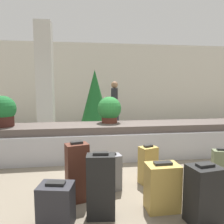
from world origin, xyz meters
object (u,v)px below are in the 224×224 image
at_px(pillar, 45,82).
at_px(decorated_tree, 95,102).
at_px(suitcase_3, 221,165).
at_px(suitcase_7, 204,195).
at_px(suitcase_2, 148,165).
at_px(potted_plant_0, 3,111).
at_px(suitcase_4, 56,205).
at_px(suitcase_6, 101,186).
at_px(suitcase_5, 162,187).
at_px(traveler_0, 114,101).
at_px(suitcase_8, 77,172).
at_px(potted_plant_1, 109,110).
at_px(suitcase_1, 110,172).

bearing_deg(pillar, decorated_tree, -9.36).
bearing_deg(suitcase_3, pillar, 152.40).
bearing_deg(suitcase_7, suitcase_2, 97.24).
bearing_deg(potted_plant_0, suitcase_4, -61.23).
relative_size(suitcase_6, suitcase_7, 1.13).
relative_size(suitcase_2, suitcase_5, 1.01).
bearing_deg(traveler_0, pillar, -45.01).
distance_m(suitcase_2, suitcase_4, 1.54).
relative_size(suitcase_4, decorated_tree, 0.26).
xyz_separation_m(suitcase_5, suitcase_8, (-1.01, 0.35, 0.10)).
xyz_separation_m(suitcase_7, traveler_0, (-0.16, 5.28, 0.65)).
height_order(potted_plant_0, potted_plant_1, potted_plant_0).
distance_m(suitcase_5, suitcase_8, 1.07).
relative_size(potted_plant_0, potted_plant_1, 1.07).
bearing_deg(suitcase_5, suitcase_2, 85.49).
xyz_separation_m(suitcase_4, decorated_tree, (0.65, 3.83, 0.82)).
distance_m(suitcase_4, suitcase_6, 0.51).
relative_size(suitcase_7, traveler_0, 0.41).
relative_size(suitcase_3, traveler_0, 0.31).
distance_m(pillar, decorated_tree, 1.48).
bearing_deg(potted_plant_0, suitcase_8, -50.57).
bearing_deg(suitcase_4, traveler_0, 86.45).
bearing_deg(suitcase_3, suitcase_5, -133.18).
relative_size(suitcase_1, traveler_0, 0.33).
height_order(suitcase_5, decorated_tree, decorated_tree).
height_order(suitcase_2, potted_plant_0, potted_plant_0).
distance_m(pillar, suitcase_7, 4.95).
distance_m(suitcase_5, potted_plant_1, 2.39).
xyz_separation_m(suitcase_3, suitcase_4, (-2.44, -0.82, -0.01)).
relative_size(potted_plant_0, decorated_tree, 0.31).
height_order(suitcase_1, potted_plant_0, potted_plant_0).
xyz_separation_m(suitcase_5, potted_plant_0, (-2.47, 2.12, 0.71)).
bearing_deg(pillar, potted_plant_1, -45.84).
bearing_deg(traveler_0, suitcase_7, 19.94).
bearing_deg(suitcase_2, suitcase_7, -93.09).
bearing_deg(suitcase_1, decorated_tree, 80.92).
height_order(suitcase_3, suitcase_5, suitcase_5).
distance_m(suitcase_7, decorated_tree, 4.16).
height_order(suitcase_2, suitcase_7, suitcase_7).
height_order(suitcase_1, suitcase_2, suitcase_2).
distance_m(suitcase_5, suitcase_6, 0.75).
bearing_deg(suitcase_1, suitcase_3, -7.10).
height_order(potted_plant_1, decorated_tree, decorated_tree).
bearing_deg(decorated_tree, traveler_0, 59.94).
xyz_separation_m(suitcase_6, decorated_tree, (0.17, 3.73, 0.68)).
relative_size(suitcase_3, decorated_tree, 0.27).
bearing_deg(suitcase_2, decorated_tree, 82.92).
height_order(suitcase_3, traveler_0, traveler_0).
height_order(suitcase_2, traveler_0, traveler_0).
distance_m(suitcase_6, suitcase_8, 0.48).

